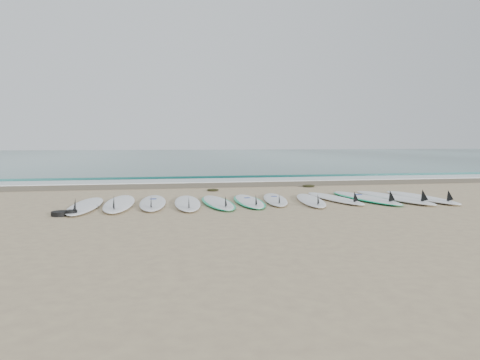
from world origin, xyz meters
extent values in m
plane|color=tan|center=(0.00, 0.00, 0.00)|extent=(120.00, 120.00, 0.00)
cube|color=#215A56|center=(0.00, 32.50, 0.01)|extent=(120.00, 55.00, 0.03)
cube|color=brown|center=(0.00, 4.10, 0.01)|extent=(120.00, 1.80, 0.01)
cube|color=silver|center=(0.00, 5.50, 0.02)|extent=(120.00, 1.40, 0.04)
cube|color=#215A56|center=(0.00, 7.00, 0.05)|extent=(120.00, 1.00, 0.10)
ellipsoid|color=white|center=(-3.64, -0.11, 0.05)|extent=(0.69, 2.64, 0.08)
cone|color=black|center=(-3.70, -1.07, 0.20)|extent=(0.24, 0.29, 0.28)
ellipsoid|color=white|center=(-3.00, 0.10, 0.05)|extent=(0.68, 2.81, 0.09)
cone|color=black|center=(-3.04, -0.92, 0.21)|extent=(0.25, 0.31, 0.30)
ellipsoid|color=white|center=(-2.33, 0.12, 0.04)|extent=(0.64, 2.59, 0.08)
cone|color=black|center=(-2.37, -0.82, 0.19)|extent=(0.23, 0.28, 0.27)
cylinder|color=navy|center=(-2.32, 0.37, 0.09)|extent=(0.15, 0.15, 0.01)
ellipsoid|color=white|center=(-1.63, -0.07, 0.04)|extent=(0.65, 2.56, 0.08)
cone|color=black|center=(-1.67, -1.00, 0.19)|extent=(0.23, 0.28, 0.27)
ellipsoid|color=white|center=(-1.00, -0.08, 0.04)|extent=(0.57, 2.42, 0.08)
ellipsoid|color=#0BC47A|center=(-1.00, -0.08, 0.04)|extent=(0.66, 2.44, 0.06)
cone|color=black|center=(-0.97, -0.96, 0.18)|extent=(0.21, 0.26, 0.26)
ellipsoid|color=white|center=(-0.31, 0.01, 0.04)|extent=(0.60, 2.38, 0.08)
ellipsoid|color=#0BC47A|center=(-0.31, 0.01, 0.04)|extent=(0.68, 2.40, 0.05)
cone|color=black|center=(-0.35, -0.85, 0.18)|extent=(0.21, 0.26, 0.25)
cylinder|color=navy|center=(-0.30, 0.23, 0.08)|extent=(0.14, 0.14, 0.01)
ellipsoid|color=white|center=(0.32, 0.18, 0.04)|extent=(0.86, 2.37, 0.07)
cone|color=black|center=(0.17, -0.66, 0.18)|extent=(0.23, 0.28, 0.25)
cylinder|color=navy|center=(0.35, 0.40, 0.08)|extent=(0.15, 0.15, 0.01)
ellipsoid|color=white|center=(1.03, -0.12, 0.04)|extent=(0.90, 2.45, 0.08)
cone|color=black|center=(0.88, -0.98, 0.18)|extent=(0.24, 0.29, 0.26)
ellipsoid|color=white|center=(1.66, 0.10, 0.04)|extent=(0.77, 2.46, 0.08)
cone|color=black|center=(1.76, -0.78, 0.18)|extent=(0.23, 0.28, 0.26)
ellipsoid|color=white|center=(2.37, 0.03, 0.05)|extent=(0.84, 2.68, 0.09)
ellipsoid|color=#0BC47A|center=(2.37, 0.03, 0.04)|extent=(0.93, 2.71, 0.06)
cone|color=black|center=(2.48, -0.93, 0.20)|extent=(0.25, 0.30, 0.28)
cylinder|color=navy|center=(2.34, 0.28, 0.09)|extent=(0.17, 0.17, 0.01)
ellipsoid|color=white|center=(3.00, -0.05, 0.05)|extent=(0.94, 2.83, 0.09)
cone|color=black|center=(3.13, -1.06, 0.21)|extent=(0.27, 0.32, 0.30)
ellipsoid|color=white|center=(3.64, -0.13, 0.05)|extent=(0.71, 2.67, 0.09)
cone|color=black|center=(3.70, -1.09, 0.20)|extent=(0.24, 0.29, 0.28)
ellipsoid|color=black|center=(-0.76, 2.47, 0.03)|extent=(0.33, 0.25, 0.06)
ellipsoid|color=black|center=(2.09, 3.03, 0.04)|extent=(0.37, 0.29, 0.07)
cylinder|color=black|center=(-3.95, -1.07, 0.04)|extent=(0.32, 0.32, 0.08)
cylinder|color=black|center=(-3.75, -1.17, 0.08)|extent=(0.20, 0.20, 0.06)
camera|label=1|loc=(-2.38, -9.71, 1.32)|focal=35.00mm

